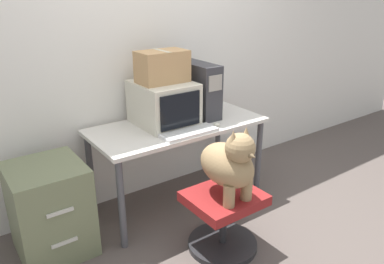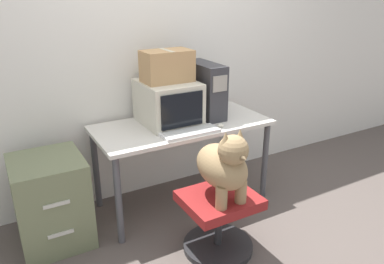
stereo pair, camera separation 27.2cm
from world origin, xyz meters
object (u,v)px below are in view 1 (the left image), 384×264
office_chair (223,217)px  dog (230,163)px  pc_tower (198,90)px  keyboard (189,132)px  crt_monitor (164,103)px  cardboard_box (162,67)px  filing_cabinet (50,209)px

office_chair → dog: 0.44m
pc_tower → keyboard: (-0.32, -0.33, -0.21)m
crt_monitor → cardboard_box: 0.29m
crt_monitor → pc_tower: bearing=2.2°
filing_cabinet → crt_monitor: bearing=5.1°
keyboard → cardboard_box: 0.55m
office_chair → cardboard_box: (-0.00, 0.77, 0.94)m
pc_tower → keyboard: size_ratio=1.02×
crt_monitor → dog: bearing=-89.9°
office_chair → filing_cabinet: filing_cabinet is taller
crt_monitor → pc_tower: (0.35, 0.01, 0.06)m
pc_tower → keyboard: 0.51m
keyboard → pc_tower: bearing=45.5°
keyboard → filing_cabinet: (-1.01, 0.23, -0.41)m
pc_tower → cardboard_box: 0.42m
keyboard → office_chair: 0.67m
dog → cardboard_box: cardboard_box is taller
dog → cardboard_box: 0.95m
crt_monitor → dog: crt_monitor is taller
pc_tower → filing_cabinet: bearing=-175.6°
crt_monitor → cardboard_box: (0.00, 0.00, 0.29)m
crt_monitor → filing_cabinet: 1.14m
office_chair → filing_cabinet: (-0.99, 0.68, 0.08)m
dog → crt_monitor: bearing=90.1°
pc_tower → filing_cabinet: pc_tower is taller
crt_monitor → dog: (0.00, -0.81, -0.21)m
dog → cardboard_box: bearing=90.1°
crt_monitor → filing_cabinet: bearing=-174.9°
office_chair → pc_tower: bearing=65.9°
crt_monitor → office_chair: bearing=-89.9°
filing_cabinet → cardboard_box: cardboard_box is taller
crt_monitor → dog: 0.84m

